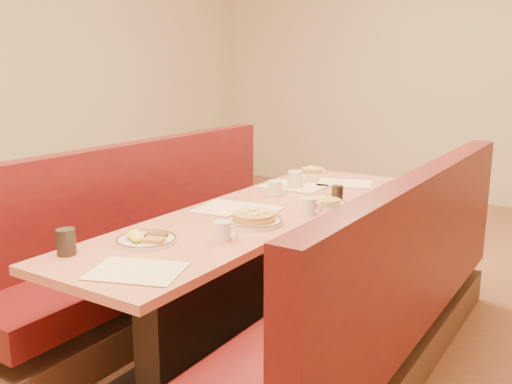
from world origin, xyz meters
The scene contains 18 objects.
ground centered at (0.00, 0.00, 0.00)m, with size 8.00×8.00×0.00m, color #9E6647.
diner_table centered at (0.00, 0.00, 0.37)m, with size 0.70×2.50×0.75m.
booth_left centered at (-0.73, 0.00, 0.36)m, with size 0.55×2.50×1.05m.
booth_right centered at (0.73, 0.00, 0.36)m, with size 0.55×2.50×1.05m.
placemat_near_left centered at (-0.08, -0.05, 0.75)m, with size 0.43×0.32×0.00m, color beige.
placemat_near_right centered at (0.12, -1.03, 0.75)m, with size 0.34×0.26×0.00m, color beige.
placemat_far_left centered at (-0.12, 0.63, 0.75)m, with size 0.38×0.29×0.00m, color beige.
placemat_far_right centered at (0.12, 0.89, 0.75)m, with size 0.35×0.26×0.00m, color beige.
pancake_plate centered at (0.14, -0.23, 0.77)m, with size 0.29×0.29×0.07m.
eggs_plate centered at (-0.10, -0.74, 0.77)m, with size 0.27×0.27×0.05m.
extra_plate_mid centered at (0.27, 0.30, 0.77)m, with size 0.23×0.23×0.05m.
extra_plate_far centered at (-0.23, 1.10, 0.77)m, with size 0.24×0.24×0.05m.
coffee_mug_a centered at (0.17, -0.54, 0.80)m, with size 0.12×0.08×0.09m.
coffee_mug_b centered at (-0.09, 0.35, 0.80)m, with size 0.12×0.08×0.09m.
coffee_mug_c centered at (0.28, 0.08, 0.79)m, with size 0.11×0.08×0.09m.
coffee_mug_d centered at (-0.10, 0.63, 0.80)m, with size 0.14×0.10×0.10m.
soda_tumbler_near centered at (-0.27, -1.04, 0.81)m, with size 0.08×0.08×0.11m.
soda_tumbler_mid centered at (0.28, 0.43, 0.80)m, with size 0.07×0.07×0.09m.
Camera 1 is at (1.61, -2.50, 1.53)m, focal length 40.00 mm.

